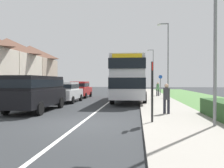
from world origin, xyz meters
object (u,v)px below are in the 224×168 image
Objects in this scene: parked_van_black at (36,90)px; parked_car_white at (66,91)px; pedestrian_at_stop at (167,97)px; street_lamp_mid at (167,56)px; cycle_route_sign at (160,84)px; street_lamp_far at (153,67)px; parked_car_red at (80,89)px; street_lamp_near at (212,16)px; bus_stop_sign at (152,87)px; pedestrian_walking_away at (158,88)px; double_decker_bus at (129,77)px.

parked_car_white is (0.06, 5.78, -0.32)m from parked_van_black.
street_lamp_mid reaches higher than pedestrian_at_stop.
street_lamp_far is (-0.04, 13.55, 2.81)m from cycle_route_sign.
street_lamp_far reaches higher than parked_car_white.
street_lamp_near is (8.93, -15.43, 3.28)m from parked_car_red.
bus_stop_sign is 0.35× the size of street_lamp_near.
pedestrian_walking_away is at bearing -91.60° from street_lamp_far.
double_decker_bus is at bearing 106.63° from street_lamp_near.
street_lamp_mid is at bearing 37.55° from double_decker_bus.
bus_stop_sign reaches higher than parked_car_white.
cycle_route_sign is 0.34× the size of street_lamp_near.
cycle_route_sign reaches higher than parked_car_red.
street_lamp_mid reaches higher than parked_car_white.
cycle_route_sign is at bearing 83.30° from bus_stop_sign.
street_lamp_far is (8.72, 22.72, 3.30)m from parked_car_white.
double_decker_bus is at bearing -34.66° from parked_car_red.
street_lamp_far is (1.25, 29.64, 3.26)m from pedestrian_at_stop.
parked_van_black is 3.22× the size of pedestrian_at_stop.
double_decker_bus is 9.22m from parked_van_black.
parked_car_red is 8.67m from pedestrian_walking_away.
street_lamp_far reaches higher than parked_car_red.
parked_van_black is at bearing -125.56° from double_decker_bus.
double_decker_bus is at bearing 104.24° from pedestrian_at_stop.
street_lamp_far is (8.78, 28.49, 2.98)m from parked_van_black.
parked_car_red is (-0.10, 11.23, -0.30)m from parked_van_black.
bus_stop_sign is at bearing -83.37° from double_decker_bus.
parked_car_red is at bearing 120.05° from street_lamp_near.
pedestrian_walking_away is 0.64× the size of bus_stop_sign.
street_lamp_near is 32.69m from street_lamp_far.
street_lamp_near is (1.30, -3.06, 3.26)m from pedestrian_at_stop.
bus_stop_sign is (6.74, -14.89, 0.59)m from parked_car_red.
cycle_route_sign is (8.92, 3.71, 0.47)m from parked_car_red.
double_decker_bus is at bearing -114.96° from cycle_route_sign.
cycle_route_sign is at bearing 85.40° from pedestrian_at_stop.
street_lamp_near is at bearing -73.37° from double_decker_bus.
parked_car_white is at bearing -88.32° from parked_car_red.
pedestrian_at_stop is 29.84m from street_lamp_far.
street_lamp_near is at bearing -25.45° from parked_van_black.
pedestrian_walking_away is at bearing 57.59° from parked_van_black.
street_lamp_mid is 1.02× the size of street_lamp_far.
parked_car_white is at bearing 124.89° from bus_stop_sign.
parked_van_black reaches higher than pedestrian_walking_away.
double_decker_bus reaches higher than parked_car_red.
parked_car_red is at bearing 90.53° from parked_van_black.
street_lamp_mid is at bearing 26.73° from parked_car_white.
pedestrian_walking_away is (3.01, 5.68, -1.17)m from double_decker_bus.
double_decker_bus is 6.32× the size of pedestrian_at_stop.
parked_car_red is 18.13m from street_lamp_near.
street_lamp_far is at bearing 88.40° from pedestrian_walking_away.
parked_car_white is 0.59× the size of street_lamp_far.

